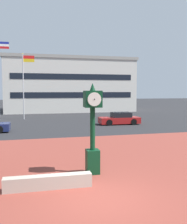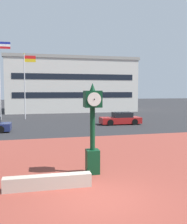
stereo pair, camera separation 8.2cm
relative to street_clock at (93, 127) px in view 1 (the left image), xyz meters
name	(u,v)px [view 1 (the left image)]	position (x,y,z in m)	size (l,w,h in m)	color
ground_plane	(99,198)	(-0.45, -2.59, -2.02)	(200.00, 200.00, 0.00)	#262628
plaza_brick_paving	(77,166)	(-0.45, 1.19, -2.01)	(44.00, 15.56, 0.01)	brown
planter_wall	(48,182)	(-2.02, -1.34, -1.77)	(3.20, 0.40, 0.50)	#ADA393
street_clock	(93,127)	(0.00, 0.00, 0.00)	(0.73, 0.82, 3.91)	#0C381E
car_street_near	(120,119)	(6.96, 15.50, -1.45)	(4.33, 1.97, 1.28)	maroon
flagpole_secondary	(24,81)	(-2.77, 23.28, 2.70)	(1.47, 0.14, 8.18)	silver
civic_building	(68,85)	(4.82, 36.26, 2.56)	(21.90, 11.61, 9.14)	beige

